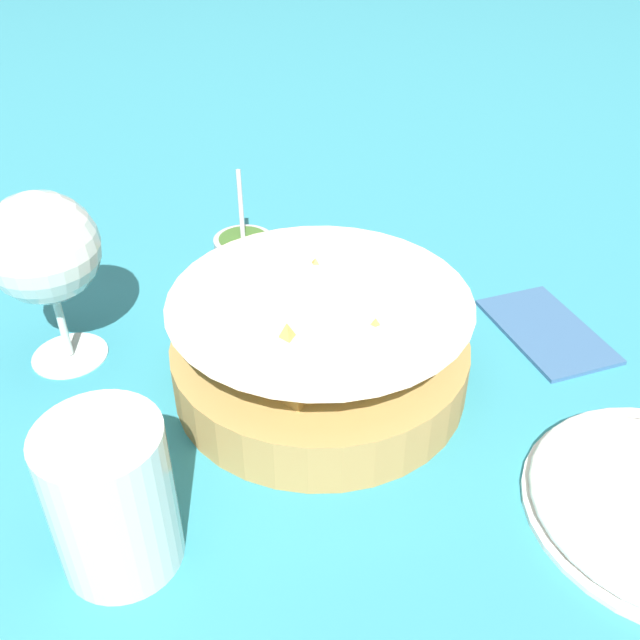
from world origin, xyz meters
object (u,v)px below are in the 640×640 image
at_px(beer_mug, 113,500).
at_px(food_basket, 319,347).
at_px(wine_glass, 43,252).
at_px(sauce_cup, 244,253).

bearing_deg(beer_mug, food_basket, -44.21).
bearing_deg(beer_mug, wine_glass, 17.64).
bearing_deg(food_basket, wine_glass, 73.29).
distance_m(sauce_cup, beer_mug, 0.36).
distance_m(food_basket, sauce_cup, 0.20).
height_order(sauce_cup, beer_mug, beer_mug).
height_order(food_basket, wine_glass, wine_glass).
relative_size(food_basket, wine_glass, 1.55).
xyz_separation_m(wine_glass, beer_mug, (-0.22, -0.07, -0.06)).
relative_size(wine_glass, beer_mug, 1.32).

